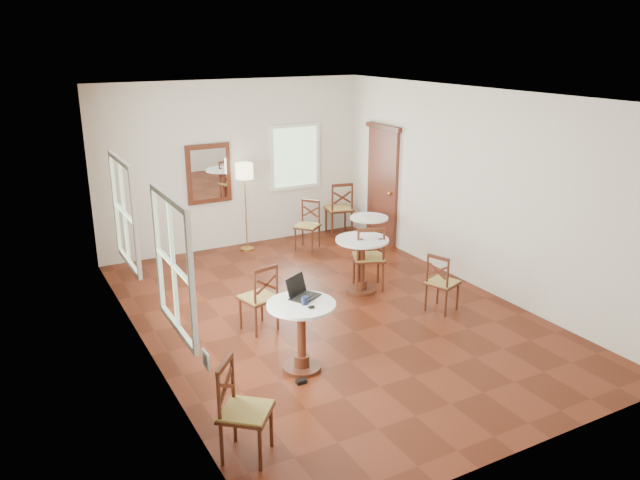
# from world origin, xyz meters

# --- Properties ---
(ground) EXTENTS (7.00, 7.00, 0.00)m
(ground) POSITION_xyz_m (0.00, 0.00, 0.00)
(ground) COLOR #541E0E
(ground) RESTS_ON ground
(room_shell) EXTENTS (5.02, 7.02, 3.01)m
(room_shell) POSITION_xyz_m (-0.06, 0.27, 1.89)
(room_shell) COLOR beige
(room_shell) RESTS_ON ground
(cafe_table_near) EXTENTS (0.79, 0.79, 0.83)m
(cafe_table_near) POSITION_xyz_m (-1.04, -1.17, 0.52)
(cafe_table_near) COLOR #492112
(cafe_table_near) RESTS_ON ground
(cafe_table_mid) EXTENTS (0.79, 0.79, 0.84)m
(cafe_table_mid) POSITION_xyz_m (0.81, 0.48, 0.52)
(cafe_table_mid) COLOR #492112
(cafe_table_mid) RESTS_ON ground
(cafe_table_back) EXTENTS (0.67, 0.67, 0.71)m
(cafe_table_back) POSITION_xyz_m (1.80, 1.82, 0.44)
(cafe_table_back) COLOR #492112
(cafe_table_back) RESTS_ON ground
(chair_near_a) EXTENTS (0.51, 0.51, 0.92)m
(chair_near_a) POSITION_xyz_m (-1.05, 0.02, 0.46)
(chair_near_a) COLOR #492112
(chair_near_a) RESTS_ON ground
(chair_near_b) EXTENTS (0.62, 0.62, 0.95)m
(chair_near_b) POSITION_xyz_m (-2.22, -2.31, 0.47)
(chair_near_b) COLOR #492112
(chair_near_b) RESTS_ON ground
(chair_mid_a) EXTENTS (0.61, 0.61, 1.01)m
(chair_mid_a) POSITION_xyz_m (0.97, 0.54, 0.50)
(chair_mid_a) COLOR #492112
(chair_mid_a) RESTS_ON ground
(chair_mid_b) EXTENTS (0.50, 0.50, 0.85)m
(chair_mid_b) POSITION_xyz_m (1.42, -0.64, 0.42)
(chair_mid_b) COLOR #492112
(chair_mid_b) RESTS_ON ground
(chair_back_a) EXTENTS (0.57, 0.57, 1.05)m
(chair_back_a) POSITION_xyz_m (1.98, 3.14, 0.52)
(chair_back_a) COLOR #492112
(chair_back_a) RESTS_ON ground
(chair_back_b) EXTENTS (0.57, 0.57, 0.88)m
(chair_back_b) POSITION_xyz_m (1.05, 2.69, 0.44)
(chair_back_b) COLOR #492112
(chair_back_b) RESTS_ON ground
(floor_lamp) EXTENTS (0.31, 0.31, 1.59)m
(floor_lamp) POSITION_xyz_m (0.05, 3.15, 1.35)
(floor_lamp) COLOR #BF8C3F
(floor_lamp) RESTS_ON ground
(laptop) EXTENTS (0.43, 0.41, 0.24)m
(laptop) POSITION_xyz_m (-0.96, -1.00, 0.89)
(laptop) COLOR black
(laptop) RESTS_ON cafe_table_near
(mouse) EXTENTS (0.10, 0.07, 0.03)m
(mouse) POSITION_xyz_m (-1.01, -1.34, 0.85)
(mouse) COLOR black
(mouse) RESTS_ON cafe_table_near
(navy_mug) EXTENTS (0.12, 0.08, 0.09)m
(navy_mug) POSITION_xyz_m (-1.02, -1.21, 0.88)
(navy_mug) COLOR black
(navy_mug) RESTS_ON cafe_table_near
(water_glass) EXTENTS (0.05, 0.05, 0.09)m
(water_glass) POSITION_xyz_m (-1.05, -0.96, 0.88)
(water_glass) COLOR white
(water_glass) RESTS_ON cafe_table_near
(power_adapter) EXTENTS (0.11, 0.07, 0.05)m
(power_adapter) POSITION_xyz_m (-1.19, -1.45, 0.02)
(power_adapter) COLOR black
(power_adapter) RESTS_ON ground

